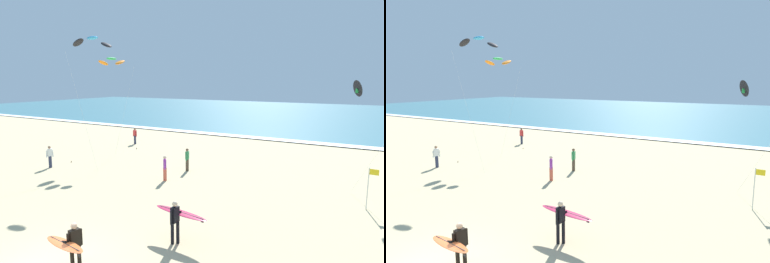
# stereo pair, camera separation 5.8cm
# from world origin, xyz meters

# --- Properties ---
(ocean_water) EXTENTS (160.00, 60.00, 0.08)m
(ocean_water) POSITION_xyz_m (0.00, 57.37, 0.04)
(ocean_water) COLOR teal
(ocean_water) RESTS_ON ground
(shoreline_foam) EXTENTS (160.00, 1.62, 0.01)m
(shoreline_foam) POSITION_xyz_m (0.00, 27.67, 0.09)
(shoreline_foam) COLOR white
(shoreline_foam) RESTS_ON ocean_water
(surfer_lead) EXTENTS (2.01, 1.02, 1.71)m
(surfer_lead) POSITION_xyz_m (0.75, 0.37, 1.04)
(surfer_lead) COLOR black
(surfer_lead) RESTS_ON ground
(surfer_trailing) EXTENTS (2.43, 0.96, 1.71)m
(surfer_trailing) POSITION_xyz_m (2.54, 3.92, 1.05)
(surfer_trailing) COLOR black
(surfer_trailing) RESTS_ON ground
(kite_arc_emerald_near) EXTENTS (2.29, 3.76, 8.03)m
(kite_arc_emerald_near) POSITION_xyz_m (-9.92, 13.66, 7.71)
(kite_arc_emerald_near) COLOR orange
(kite_arc_emerald_near) RESTS_ON ground
(kite_arc_cobalt_high) EXTENTS (5.22, 2.68, 8.95)m
(kite_arc_cobalt_high) POSITION_xyz_m (-7.04, 9.03, 8.59)
(kite_arc_cobalt_high) COLOR black
(kite_arc_cobalt_high) RESTS_ON ground
(kite_delta_charcoal_low) EXTENTS (2.75, 4.21, 6.26)m
(kite_delta_charcoal_low) POSITION_xyz_m (7.87, 13.45, 5.77)
(kite_delta_charcoal_low) COLOR black
(kite_delta_charcoal_low) RESTS_ON ground
(bystander_purple_top) EXTENTS (0.33, 0.43, 1.59)m
(bystander_purple_top) POSITION_xyz_m (-2.42, 10.16, 0.81)
(bystander_purple_top) COLOR #D8593F
(bystander_purple_top) RESTS_ON ground
(bystander_red_top) EXTENTS (0.50, 0.22, 1.59)m
(bystander_red_top) POSITION_xyz_m (-11.89, 18.58, 0.81)
(bystander_red_top) COLOR #2D334C
(bystander_red_top) RESTS_ON ground
(bystander_white_top) EXTENTS (0.30, 0.46, 1.59)m
(bystander_white_top) POSITION_xyz_m (-11.36, 8.58, 0.81)
(bystander_white_top) COLOR #2D334C
(bystander_white_top) RESTS_ON ground
(bystander_green_top) EXTENTS (0.24, 0.49, 1.59)m
(bystander_green_top) POSITION_xyz_m (-2.38, 12.79, 0.81)
(bystander_green_top) COLOR #4C3D2D
(bystander_green_top) RESTS_ON ground
(lifeguard_flag) EXTENTS (0.45, 0.05, 2.10)m
(lifeguard_flag) POSITION_xyz_m (8.76, 11.27, 1.27)
(lifeguard_flag) COLOR silver
(lifeguard_flag) RESTS_ON ground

